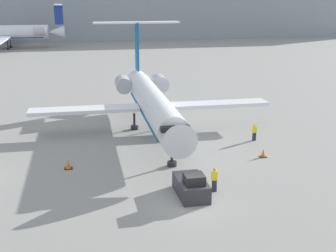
{
  "coord_description": "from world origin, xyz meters",
  "views": [
    {
      "loc": [
        -7.79,
        -28.54,
        13.96
      ],
      "look_at": [
        0.0,
        8.48,
        3.12
      ],
      "focal_mm": 50.0,
      "sensor_mm": 36.0,
      "label": 1
    }
  ],
  "objects_px": {
    "worker_near_tug": "(214,179)",
    "airplane_parked_far_left": "(4,33)",
    "airplane_main": "(152,100)",
    "traffic_cone_right": "(263,153)",
    "traffic_cone_left": "(68,164)",
    "worker_by_wing": "(254,132)",
    "pushback_tug": "(191,186)"
  },
  "relations": [
    {
      "from": "airplane_main",
      "to": "traffic_cone_right",
      "type": "height_order",
      "value": "airplane_main"
    },
    {
      "from": "airplane_parked_far_left",
      "to": "worker_near_tug",
      "type": "bearing_deg",
      "value": -75.17
    },
    {
      "from": "airplane_main",
      "to": "traffic_cone_right",
      "type": "bearing_deg",
      "value": -52.03
    },
    {
      "from": "worker_near_tug",
      "to": "traffic_cone_right",
      "type": "xyz_separation_m",
      "value": [
        6.43,
        6.2,
        -0.62
      ]
    },
    {
      "from": "worker_by_wing",
      "to": "traffic_cone_right",
      "type": "bearing_deg",
      "value": -102.51
    },
    {
      "from": "airplane_main",
      "to": "traffic_cone_right",
      "type": "distance_m",
      "value": 13.5
    },
    {
      "from": "airplane_main",
      "to": "worker_near_tug",
      "type": "relative_size",
      "value": 14.62
    },
    {
      "from": "worker_near_tug",
      "to": "traffic_cone_right",
      "type": "height_order",
      "value": "worker_near_tug"
    },
    {
      "from": "traffic_cone_left",
      "to": "airplane_parked_far_left",
      "type": "bearing_deg",
      "value": 99.65
    },
    {
      "from": "pushback_tug",
      "to": "traffic_cone_left",
      "type": "distance_m",
      "value": 11.16
    },
    {
      "from": "worker_by_wing",
      "to": "airplane_parked_far_left",
      "type": "distance_m",
      "value": 92.55
    },
    {
      "from": "pushback_tug",
      "to": "traffic_cone_right",
      "type": "xyz_separation_m",
      "value": [
        8.26,
        6.54,
        -0.36
      ]
    },
    {
      "from": "airplane_main",
      "to": "traffic_cone_left",
      "type": "xyz_separation_m",
      "value": [
        -8.68,
        -9.77,
        -2.85
      ]
    },
    {
      "from": "worker_near_tug",
      "to": "airplane_parked_far_left",
      "type": "distance_m",
      "value": 100.61
    },
    {
      "from": "airplane_main",
      "to": "airplane_parked_far_left",
      "type": "bearing_deg",
      "value": 106.61
    },
    {
      "from": "pushback_tug",
      "to": "airplane_parked_far_left",
      "type": "xyz_separation_m",
      "value": [
        -23.91,
        97.55,
        3.3
      ]
    },
    {
      "from": "pushback_tug",
      "to": "worker_by_wing",
      "type": "bearing_deg",
      "value": 50.37
    },
    {
      "from": "pushback_tug",
      "to": "airplane_parked_far_left",
      "type": "relative_size",
      "value": 0.1
    },
    {
      "from": "worker_near_tug",
      "to": "traffic_cone_left",
      "type": "xyz_separation_m",
      "value": [
        -10.37,
        6.83,
        -0.6
      ]
    },
    {
      "from": "pushback_tug",
      "to": "worker_near_tug",
      "type": "bearing_deg",
      "value": 10.57
    },
    {
      "from": "worker_by_wing",
      "to": "airplane_parked_far_left",
      "type": "height_order",
      "value": "airplane_parked_far_left"
    },
    {
      "from": "pushback_tug",
      "to": "traffic_cone_right",
      "type": "relative_size",
      "value": 5.05
    },
    {
      "from": "pushback_tug",
      "to": "traffic_cone_left",
      "type": "xyz_separation_m",
      "value": [
        -8.54,
        7.17,
        -0.34
      ]
    },
    {
      "from": "worker_by_wing",
      "to": "traffic_cone_right",
      "type": "height_order",
      "value": "worker_by_wing"
    },
    {
      "from": "worker_by_wing",
      "to": "worker_near_tug",
      "type": "bearing_deg",
      "value": -124.45
    },
    {
      "from": "airplane_parked_far_left",
      "to": "traffic_cone_left",
      "type": "bearing_deg",
      "value": -80.35
    },
    {
      "from": "pushback_tug",
      "to": "traffic_cone_left",
      "type": "height_order",
      "value": "pushback_tug"
    },
    {
      "from": "airplane_main",
      "to": "worker_by_wing",
      "type": "xyz_separation_m",
      "value": [
        9.16,
        -5.71,
        -2.36
      ]
    },
    {
      "from": "worker_near_tug",
      "to": "airplane_parked_far_left",
      "type": "bearing_deg",
      "value": 104.83
    },
    {
      "from": "airplane_parked_far_left",
      "to": "pushback_tug",
      "type": "bearing_deg",
      "value": -76.23
    },
    {
      "from": "worker_near_tug",
      "to": "airplane_main",
      "type": "bearing_deg",
      "value": 95.81
    },
    {
      "from": "airplane_main",
      "to": "traffic_cone_right",
      "type": "relative_size",
      "value": 35.82
    }
  ]
}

